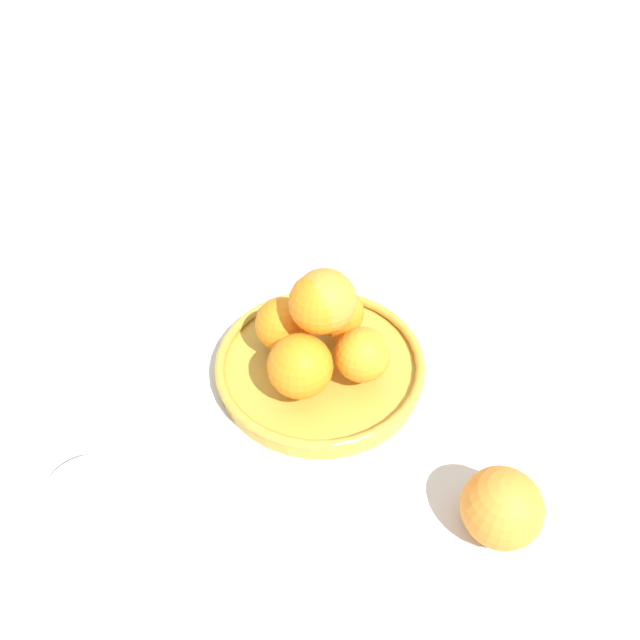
% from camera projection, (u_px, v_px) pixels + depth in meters
% --- Properties ---
extents(ground_plane, '(4.00, 4.00, 0.00)m').
position_uv_depth(ground_plane, '(320.00, 373.00, 0.80)').
color(ground_plane, beige).
extents(fruit_bowl, '(0.26, 0.26, 0.03)m').
position_uv_depth(fruit_bowl, '(320.00, 366.00, 0.79)').
color(fruit_bowl, gold).
rests_on(fruit_bowl, ground_plane).
extents(orange_pile, '(0.16, 0.16, 0.13)m').
position_uv_depth(orange_pile, '(318.00, 327.00, 0.74)').
color(orange_pile, orange).
rests_on(orange_pile, fruit_bowl).
extents(stray_orange, '(0.08, 0.08, 0.08)m').
position_uv_depth(stray_orange, '(502.00, 508.00, 0.62)').
color(stray_orange, orange).
rests_on(stray_orange, ground_plane).
extents(drinking_glass, '(0.07, 0.07, 0.09)m').
position_uv_depth(drinking_glass, '(95.00, 512.00, 0.61)').
color(drinking_glass, silver).
rests_on(drinking_glass, ground_plane).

